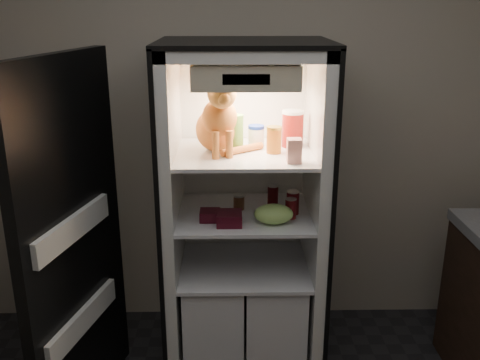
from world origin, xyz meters
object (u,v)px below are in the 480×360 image
object	(u,v)px
soda_can_c	(291,208)
condiment_jar	(239,202)
tabby_cat	(218,122)
grape_bag	(274,214)
parmesan_shaker	(237,133)
soda_can_b	(293,202)
cream_carton	(294,151)
salsa_jar	(274,140)
pepper_jar	(293,129)
refrigerator	(244,232)
soda_can_a	(273,195)
mayo_tub	(256,136)
berry_box_left	(210,215)
berry_box_right	(229,218)

from	to	relation	value
soda_can_c	condiment_jar	world-z (taller)	soda_can_c
tabby_cat	grape_bag	xyz separation A→B (m)	(0.29, -0.16, -0.46)
parmesan_shaker	soda_can_b	xyz separation A→B (m)	(0.31, -0.06, -0.38)
condiment_jar	cream_carton	bearing A→B (deg)	-42.47
salsa_jar	pepper_jar	world-z (taller)	pepper_jar
refrigerator	pepper_jar	bearing A→B (deg)	10.49
soda_can_a	condiment_jar	world-z (taller)	soda_can_a
mayo_tub	pepper_jar	size ratio (longest dim) A/B	0.61
soda_can_a	berry_box_left	size ratio (longest dim) A/B	1.09
condiment_jar	soda_can_c	bearing A→B (deg)	-26.44
cream_carton	soda_can_c	size ratio (longest dim) A/B	1.09
tabby_cat	parmesan_shaker	xyz separation A→B (m)	(0.10, 0.03, -0.07)
mayo_tub	grape_bag	size ratio (longest dim) A/B	0.60
refrigerator	berry_box_left	size ratio (longest dim) A/B	17.57
soda_can_b	grape_bag	distance (m)	0.18
tabby_cat	cream_carton	size ratio (longest dim) A/B	3.62
soda_can_a	soda_can_c	world-z (taller)	soda_can_a
condiment_jar	berry_box_right	size ratio (longest dim) A/B	0.66
soda_can_a	condiment_jar	size ratio (longest dim) A/B	1.34
pepper_jar	soda_can_b	bearing A→B (deg)	-90.94
cream_carton	soda_can_a	size ratio (longest dim) A/B	1.06
berry_box_right	grape_bag	bearing A→B (deg)	2.86
soda_can_a	soda_can_b	world-z (taller)	soda_can_b
refrigerator	soda_can_a	world-z (taller)	refrigerator
soda_can_c	berry_box_right	size ratio (longest dim) A/B	0.85
cream_carton	condiment_jar	size ratio (longest dim) A/B	1.41
salsa_jar	condiment_jar	distance (m)	0.43
tabby_cat	pepper_jar	world-z (taller)	tabby_cat
soda_can_b	mayo_tub	bearing A→B (deg)	148.91
parmesan_shaker	soda_can_b	bearing A→B (deg)	-10.55
mayo_tub	refrigerator	bearing A→B (deg)	-152.51
pepper_jar	berry_box_right	world-z (taller)	pepper_jar
berry_box_right	tabby_cat	bearing A→B (deg)	108.05
soda_can_a	soda_can_c	bearing A→B (deg)	-68.55
refrigerator	soda_can_a	bearing A→B (deg)	17.70
cream_carton	berry_box_right	distance (m)	0.50
pepper_jar	grape_bag	size ratio (longest dim) A/B	0.98
salsa_jar	pepper_jar	xyz separation A→B (m)	(0.11, 0.13, 0.03)
berry_box_right	condiment_jar	bearing A→B (deg)	76.03
mayo_tub	soda_can_c	size ratio (longest dim) A/B	1.10
soda_can_c	grape_bag	size ratio (longest dim) A/B	0.54
berry_box_right	parmesan_shaker	bearing A→B (deg)	78.48
cream_carton	berry_box_right	size ratio (longest dim) A/B	0.93
tabby_cat	soda_can_a	world-z (taller)	tabby_cat
condiment_jar	berry_box_left	distance (m)	0.22
parmesan_shaker	salsa_jar	size ratio (longest dim) A/B	1.37
berry_box_left	condiment_jar	bearing A→B (deg)	44.69
pepper_jar	soda_can_c	distance (m)	0.44
soda_can_a	berry_box_left	distance (m)	0.42
soda_can_a	soda_can_c	distance (m)	0.22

